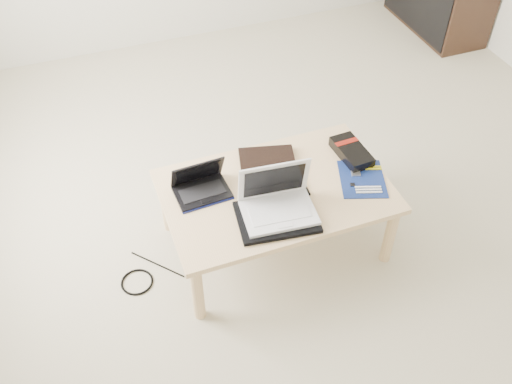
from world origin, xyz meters
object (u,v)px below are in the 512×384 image
object	(u,v)px
white_laptop	(277,201)
gpu_box	(351,152)
coffee_table	(276,196)
netbook	(201,186)

from	to	relation	value
white_laptop	gpu_box	bearing A→B (deg)	24.89
white_laptop	gpu_box	size ratio (longest dim) A/B	1.36
gpu_box	coffee_table	bearing A→B (deg)	-168.54
white_laptop	gpu_box	world-z (taller)	white_laptop
coffee_table	white_laptop	distance (m)	0.19
netbook	white_laptop	bearing A→B (deg)	-40.77
gpu_box	white_laptop	bearing A→B (deg)	-155.11
coffee_table	gpu_box	bearing A→B (deg)	11.46
white_laptop	coffee_table	bearing A→B (deg)	69.66
netbook	gpu_box	bearing A→B (deg)	-1.31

